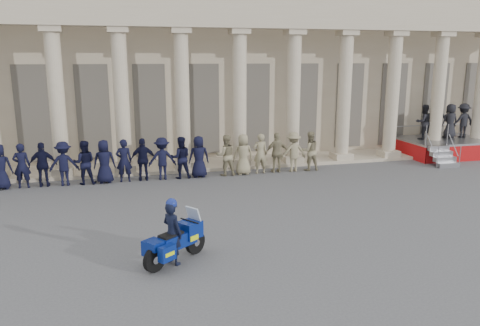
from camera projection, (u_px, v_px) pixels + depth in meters
The scene contains 6 objects.
ground at pixel (262, 229), 14.05m from camera, with size 90.00×90.00×0.00m, color #474749.
building at pixel (189, 67), 27.00m from camera, with size 40.00×12.50×9.00m.
officer_rank at pixel (137, 160), 19.38m from camera, with size 16.18×0.68×1.79m.
reviewing_stand at pixel (445, 128), 24.37m from camera, with size 4.38×4.17×2.69m.
motorcycle at pixel (176, 241), 11.68m from camera, with size 1.70×1.44×1.29m.
rider at pixel (172, 231), 11.53m from camera, with size 0.66×0.70×1.70m.
Camera 1 is at (-3.90, -12.70, 5.03)m, focal length 35.00 mm.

